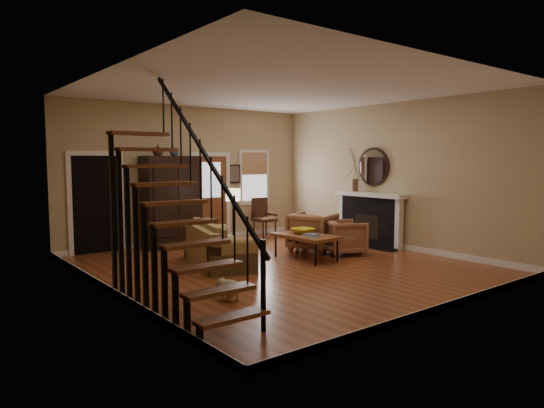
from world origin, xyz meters
TOP-DOWN VIEW (x-y plane):
  - room at (-0.41, 1.76)m, footprint 7.00×7.33m
  - staircase at (-2.78, -1.30)m, footprint 0.94×2.80m
  - fireplace at (3.13, 0.50)m, footprint 0.33×1.95m
  - armoire at (-0.70, 3.15)m, footprint 1.30×0.60m
  - vase_a at (-1.05, 3.05)m, footprint 0.24×0.24m
  - vase_b at (-0.65, 3.05)m, footprint 0.20×0.20m
  - sofa at (-0.89, 0.80)m, footprint 1.38×2.18m
  - coffee_table at (0.79, 0.17)m, footprint 0.84×1.36m
  - bowl at (0.84, 0.32)m, footprint 0.45×0.45m
  - books at (0.67, -0.13)m, footprint 0.24×0.33m
  - armchair_left at (1.81, 0.08)m, footprint 1.04×1.03m
  - armchair_right at (1.54, 0.79)m, footprint 1.20×1.19m
  - floor_lamp at (0.04, 1.69)m, footprint 0.34×0.34m
  - side_chair at (1.85, 2.95)m, footprint 0.54×0.54m
  - dog at (-1.98, -1.29)m, footprint 0.31×0.45m

SIDE VIEW (x-z plane):
  - dog at x=-1.98m, z-range 0.00..0.30m
  - coffee_table at x=0.79m, z-range 0.00..0.51m
  - armchair_left at x=1.81m, z-range 0.00..0.73m
  - sofa at x=-0.89m, z-range 0.00..0.75m
  - armchair_right at x=1.54m, z-range 0.00..0.85m
  - side_chair at x=1.85m, z-range 0.00..1.02m
  - books at x=0.67m, z-range 0.51..0.57m
  - bowl at x=0.84m, z-range 0.51..0.62m
  - floor_lamp at x=0.04m, z-range 0.00..1.39m
  - fireplace at x=3.13m, z-range -0.41..1.89m
  - armoire at x=-0.70m, z-range 0.00..2.10m
  - room at x=-0.41m, z-range -0.14..3.16m
  - staircase at x=-2.78m, z-range 0.00..3.20m
  - vase_b at x=-0.65m, z-range 2.10..2.31m
  - vase_a at x=-1.05m, z-range 2.10..2.35m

